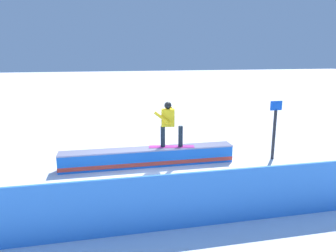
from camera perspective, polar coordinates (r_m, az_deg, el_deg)
ground_plane at (r=9.65m, az=-3.60°, el=-7.29°), size 120.00×120.00×0.00m
grind_box at (r=9.57m, az=-3.62°, el=-5.87°), size 5.35×0.73×0.56m
snowboarder at (r=9.41m, az=0.18°, el=0.62°), size 1.43×0.57×1.42m
safety_fence at (r=6.15m, az=2.78°, el=-13.69°), size 9.49×0.42×1.15m
trail_marker at (r=10.51m, az=19.08°, el=-0.43°), size 0.40×0.10×1.93m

